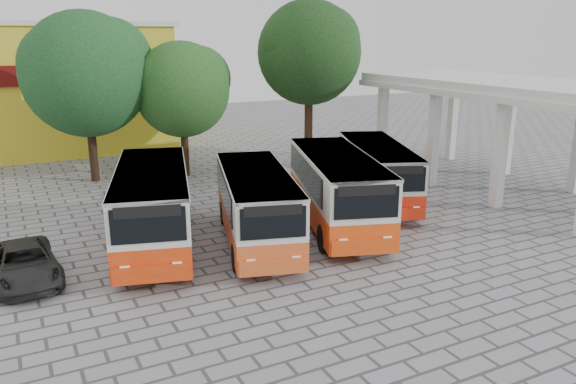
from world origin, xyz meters
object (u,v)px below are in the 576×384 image
bus_far_right (377,169)px  bus_centre_left (256,203)px  bus_far_left (153,203)px  bus_centre_right (337,186)px  parked_car (25,264)px

bus_far_right → bus_centre_left: bearing=-139.5°
bus_far_left → bus_centre_left: bus_far_left is taller
bus_far_left → bus_far_right: bearing=20.7°
bus_far_left → bus_centre_right: (7.09, -1.09, 0.02)m
bus_far_left → bus_centre_right: bus_centre_right is taller
bus_centre_right → parked_car: (-11.46, 0.05, -1.13)m
bus_centre_left → bus_far_right: 7.44m
bus_far_left → bus_far_right: size_ratio=1.06×
bus_centre_left → bus_centre_right: bearing=20.2°
bus_centre_left → bus_centre_right: (3.62, 0.25, 0.13)m
bus_centre_left → bus_far_right: size_ratio=0.99×
bus_centre_left → parked_car: bus_centre_left is taller
bus_centre_left → parked_car: bearing=-166.0°
bus_far_right → bus_centre_right: bearing=-126.8°
bus_centre_right → bus_far_right: bearing=49.3°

